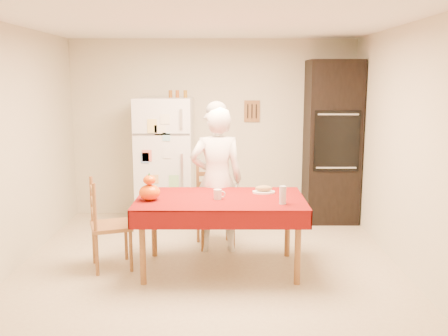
{
  "coord_description": "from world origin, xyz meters",
  "views": [
    {
      "loc": [
        0.17,
        -4.84,
        1.96
      ],
      "look_at": [
        0.16,
        0.2,
        1.05
      ],
      "focal_mm": 40.0,
      "sensor_mm": 36.0,
      "label": 1
    }
  ],
  "objects_px": {
    "dining_table": "(220,204)",
    "wine_glass": "(283,195)",
    "seated_woman": "(217,180)",
    "pumpkin_lower": "(150,192)",
    "refrigerator": "(165,161)",
    "bread_plate": "(264,192)",
    "oven_cabinet": "(332,142)",
    "chair_far": "(214,203)",
    "coffee_mug": "(218,194)",
    "chair_left": "(105,221)"
  },
  "relations": [
    {
      "from": "oven_cabinet",
      "to": "bread_plate",
      "type": "relative_size",
      "value": 9.17
    },
    {
      "from": "wine_glass",
      "to": "bread_plate",
      "type": "relative_size",
      "value": 0.73
    },
    {
      "from": "dining_table",
      "to": "coffee_mug",
      "type": "bearing_deg",
      "value": -115.05
    },
    {
      "from": "dining_table",
      "to": "chair_left",
      "type": "height_order",
      "value": "chair_left"
    },
    {
      "from": "oven_cabinet",
      "to": "chair_far",
      "type": "relative_size",
      "value": 2.32
    },
    {
      "from": "chair_far",
      "to": "bread_plate",
      "type": "relative_size",
      "value": 3.96
    },
    {
      "from": "coffee_mug",
      "to": "bread_plate",
      "type": "relative_size",
      "value": 0.42
    },
    {
      "from": "chair_far",
      "to": "refrigerator",
      "type": "bearing_deg",
      "value": 113.26
    },
    {
      "from": "chair_left",
      "to": "coffee_mug",
      "type": "height_order",
      "value": "chair_left"
    },
    {
      "from": "oven_cabinet",
      "to": "seated_woman",
      "type": "relative_size",
      "value": 1.33
    },
    {
      "from": "oven_cabinet",
      "to": "chair_far",
      "type": "bearing_deg",
      "value": -146.76
    },
    {
      "from": "dining_table",
      "to": "wine_glass",
      "type": "bearing_deg",
      "value": -22.39
    },
    {
      "from": "seated_woman",
      "to": "chair_far",
      "type": "bearing_deg",
      "value": -87.15
    },
    {
      "from": "refrigerator",
      "to": "seated_woman",
      "type": "height_order",
      "value": "refrigerator"
    },
    {
      "from": "oven_cabinet",
      "to": "chair_far",
      "type": "height_order",
      "value": "oven_cabinet"
    },
    {
      "from": "dining_table",
      "to": "oven_cabinet",
      "type": "bearing_deg",
      "value": 50.66
    },
    {
      "from": "refrigerator",
      "to": "chair_left",
      "type": "bearing_deg",
      "value": -103.49
    },
    {
      "from": "seated_woman",
      "to": "wine_glass",
      "type": "distance_m",
      "value": 1.06
    },
    {
      "from": "oven_cabinet",
      "to": "dining_table",
      "type": "distance_m",
      "value": 2.41
    },
    {
      "from": "chair_left",
      "to": "refrigerator",
      "type": "bearing_deg",
      "value": -32.39
    },
    {
      "from": "seated_woman",
      "to": "pumpkin_lower",
      "type": "distance_m",
      "value": 0.95
    },
    {
      "from": "refrigerator",
      "to": "bread_plate",
      "type": "xyz_separation_m",
      "value": [
        1.23,
        -1.57,
        -0.08
      ]
    },
    {
      "from": "oven_cabinet",
      "to": "seated_woman",
      "type": "distance_m",
      "value": 2.02
    },
    {
      "from": "refrigerator",
      "to": "chair_left",
      "type": "distance_m",
      "value": 1.85
    },
    {
      "from": "dining_table",
      "to": "seated_woman",
      "type": "distance_m",
      "value": 0.6
    },
    {
      "from": "oven_cabinet",
      "to": "seated_woman",
      "type": "xyz_separation_m",
      "value": [
        -1.56,
        -1.26,
        -0.27
      ]
    },
    {
      "from": "refrigerator",
      "to": "bread_plate",
      "type": "distance_m",
      "value": 2.0
    },
    {
      "from": "chair_left",
      "to": "seated_woman",
      "type": "height_order",
      "value": "seated_woman"
    },
    {
      "from": "coffee_mug",
      "to": "pumpkin_lower",
      "type": "bearing_deg",
      "value": -176.34
    },
    {
      "from": "pumpkin_lower",
      "to": "bread_plate",
      "type": "bearing_deg",
      "value": 15.61
    },
    {
      "from": "pumpkin_lower",
      "to": "coffee_mug",
      "type": "bearing_deg",
      "value": 3.66
    },
    {
      "from": "seated_woman",
      "to": "oven_cabinet",
      "type": "bearing_deg",
      "value": -146.73
    },
    {
      "from": "seated_woman",
      "to": "wine_glass",
      "type": "xyz_separation_m",
      "value": [
        0.65,
        -0.83,
        0.02
      ]
    },
    {
      "from": "refrigerator",
      "to": "seated_woman",
      "type": "xyz_separation_m",
      "value": [
        0.72,
        -1.21,
        -0.02
      ]
    },
    {
      "from": "oven_cabinet",
      "to": "bread_plate",
      "type": "height_order",
      "value": "oven_cabinet"
    },
    {
      "from": "dining_table",
      "to": "chair_far",
      "type": "relative_size",
      "value": 1.79
    },
    {
      "from": "dining_table",
      "to": "wine_glass",
      "type": "relative_size",
      "value": 9.66
    },
    {
      "from": "chair_far",
      "to": "coffee_mug",
      "type": "xyz_separation_m",
      "value": [
        0.05,
        -0.86,
        0.3
      ]
    },
    {
      "from": "bread_plate",
      "to": "oven_cabinet",
      "type": "bearing_deg",
      "value": 56.99
    },
    {
      "from": "dining_table",
      "to": "wine_glass",
      "type": "distance_m",
      "value": 0.67
    },
    {
      "from": "chair_left",
      "to": "wine_glass",
      "type": "distance_m",
      "value": 1.85
    },
    {
      "from": "seated_woman",
      "to": "pumpkin_lower",
      "type": "bearing_deg",
      "value": 40.62
    },
    {
      "from": "bread_plate",
      "to": "pumpkin_lower",
      "type": "bearing_deg",
      "value": -164.39
    },
    {
      "from": "chair_far",
      "to": "dining_table",
      "type": "bearing_deg",
      "value": -95.88
    },
    {
      "from": "chair_far",
      "to": "seated_woman",
      "type": "relative_size",
      "value": 0.57
    },
    {
      "from": "wine_glass",
      "to": "chair_far",
      "type": "bearing_deg",
      "value": 123.11
    },
    {
      "from": "dining_table",
      "to": "bread_plate",
      "type": "height_order",
      "value": "bread_plate"
    },
    {
      "from": "dining_table",
      "to": "chair_far",
      "type": "distance_m",
      "value": 0.82
    },
    {
      "from": "coffee_mug",
      "to": "pumpkin_lower",
      "type": "distance_m",
      "value": 0.68
    },
    {
      "from": "chair_far",
      "to": "seated_woman",
      "type": "distance_m",
      "value": 0.39
    }
  ]
}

